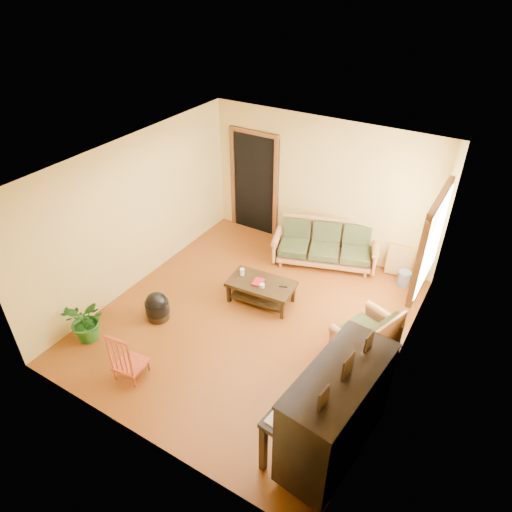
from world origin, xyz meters
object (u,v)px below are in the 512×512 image
Objects in this scene: sofa at (325,245)px; ceramic_crock at (404,278)px; red_chair at (128,353)px; footstool at (158,309)px; piano at (335,415)px; coffee_table at (261,292)px; potted_plant at (87,321)px; armchair at (366,331)px.

ceramic_crock is (1.48, 0.12, -0.27)m from sofa.
red_chair reaches higher than sofa.
piano is at bearing -12.93° from footstool.
coffee_table is 2.43m from red_chair.
sofa reaches higher than potted_plant.
footstool is at bearing 173.64° from piano.
ceramic_crock is at bearing -13.96° from sofa.
piano is at bearing -83.31° from sofa.
potted_plant is at bearing -139.56° from sofa.
coffee_table is 2.76m from potted_plant.
sofa is 4.97× the size of footstool.
footstool is 0.46× the size of red_chair.
piano is 1.86× the size of red_chair.
sofa is 4.05m from red_chair.
coffee_table is 0.71× the size of piano.
sofa is 2.71× the size of potted_plant.
armchair is at bearing 27.15° from potted_plant.
red_chair is at bearing -66.19° from footstool.
coffee_table is 1.57× the size of potted_plant.
coffee_table is at bearing 143.51° from piano.
footstool is 4.26m from ceramic_crock.
sofa is 2.23× the size of armchair.
footstool is (-1.21, -1.21, -0.02)m from coffee_table.
armchair is 1.22× the size of potted_plant.
red_chair reaches higher than coffee_table.
potted_plant is (-2.21, -3.68, -0.06)m from sofa.
potted_plant reaches higher than coffee_table.
piano reaches higher than coffee_table.
sofa reaches higher than footstool.
ceramic_crock is at bearing 42.82° from footstool.
sofa is at bearing 66.35° from red_chair.
piano is (1.67, -3.54, 0.27)m from sofa.
ceramic_crock is (0.04, 1.93, -0.29)m from armchair.
red_chair is at bearing -166.65° from piano.
sofa is 1.23× the size of piano.
red_chair is 3.02× the size of ceramic_crock.
red_chair is (-2.61, -2.07, -0.01)m from armchair.
coffee_table is at bearing 44.86° from footstool.
footstool is (-3.09, -0.97, -0.24)m from armchair.
potted_plant reaches higher than ceramic_crock.
piano is 4.03× the size of footstool.
potted_plant is at bearing -133.61° from armchair.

